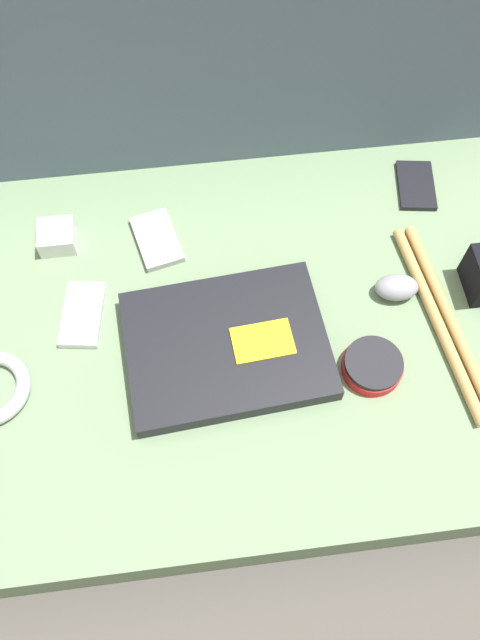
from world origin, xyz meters
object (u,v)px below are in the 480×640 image
laptop (227,345)px  computer_mouse (397,287)px  phone_silver (83,314)px  speaker_puck (373,366)px  phone_black (157,240)px  phone_small (416,185)px  charger_brick (57,237)px

laptop → computer_mouse: size_ratio=4.37×
phone_silver → speaker_puck: bearing=-10.1°
speaker_puck → phone_silver: (-0.43, 0.14, -0.01)m
phone_black → phone_small: phone_black is taller
speaker_puck → phone_black: 0.41m
phone_black → charger_brick: charger_brick is taller
laptop → phone_small: size_ratio=2.78×
laptop → phone_small: (0.37, 0.27, -0.01)m
speaker_puck → charger_brick: (-0.47, 0.29, 0.00)m
computer_mouse → phone_black: computer_mouse is taller
phone_silver → phone_small: phone_silver is taller
computer_mouse → phone_silver: size_ratio=0.61×
laptop → phone_small: laptop is taller
laptop → phone_small: 0.46m
phone_small → phone_black: bearing=-163.7°
computer_mouse → phone_black: size_ratio=0.60×
speaker_puck → phone_black: bearing=138.3°
phone_black → phone_small: bearing=-5.7°
speaker_puck → charger_brick: size_ratio=1.53×
laptop → computer_mouse: 0.28m
speaker_puck → phone_black: size_ratio=0.74×
laptop → charger_brick: charger_brick is taller
speaker_puck → phone_small: size_ratio=0.79×
phone_black → phone_small: size_ratio=1.07×
computer_mouse → phone_black: 0.40m
phone_small → laptop: bearing=-134.4°
phone_small → charger_brick: (-0.62, -0.04, 0.01)m
charger_brick → speaker_puck: bearing=-31.8°
phone_silver → phone_black: size_ratio=0.99×
phone_silver → phone_black: bearing=54.5°
speaker_puck → computer_mouse: bearing=62.2°
laptop → phone_silver: size_ratio=2.64×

